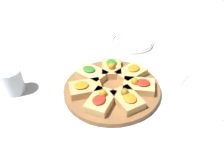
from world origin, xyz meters
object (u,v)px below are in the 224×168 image
(plate_right, at_px, (214,93))
(water_glass, at_px, (13,82))
(serving_board, at_px, (112,89))
(plate_left, at_px, (131,42))

(plate_right, distance_m, water_glass, 0.65)
(serving_board, height_order, water_glass, water_glass)
(plate_left, distance_m, plate_right, 0.41)
(serving_board, relative_size, plate_left, 1.66)
(plate_right, bearing_deg, water_glass, -123.28)
(serving_board, xyz_separation_m, plate_left, (-0.22, 0.24, -0.00))
(serving_board, distance_m, water_glass, 0.32)
(plate_left, xyz_separation_m, plate_right, (0.41, 0.03, -0.00))
(serving_board, height_order, plate_right, same)
(serving_board, distance_m, plate_right, 0.33)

